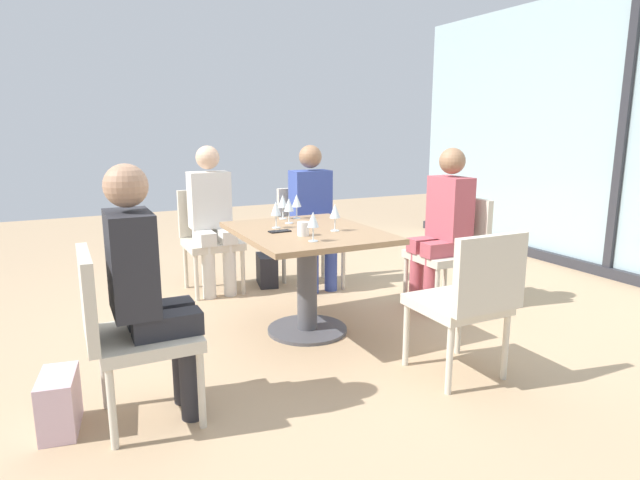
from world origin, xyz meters
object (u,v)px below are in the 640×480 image
object	(u,v)px
wine_glass_2	(289,205)
cell_phone_on_table	(280,231)
chair_far_right	(469,296)
wine_glass_3	(335,212)
chair_near_window	(453,245)
wine_glass_1	(276,209)
person_near_window	(443,221)
handbag_1	(59,403)
person_front_right	(146,282)
coffee_cup	(303,229)
wine_glass_5	(313,220)
chair_front_right	(125,326)
chair_side_end	(209,234)
person_side_end	(212,212)
person_far_left	(313,210)
chair_far_left	(308,231)
dining_table_main	(307,258)
wine_glass_4	(297,201)
wine_glass_0	(283,202)
handbag_0	(267,270)

from	to	relation	value
wine_glass_2	cell_phone_on_table	bearing A→B (deg)	-34.10
chair_far_right	wine_glass_3	xyz separation A→B (m)	(-0.94, -0.35, 0.37)
chair_near_window	wine_glass_1	distance (m)	1.49
person_near_window	handbag_1	xyz separation A→B (m)	(0.63, -2.75, -0.56)
person_front_right	cell_phone_on_table	distance (m)	1.21
chair_far_right	coffee_cup	bearing A→B (deg)	-145.92
wine_glass_3	wine_glass_5	world-z (taller)	same
chair_front_right	coffee_cup	size ratio (longest dim) A/B	9.67
wine_glass_1	chair_side_end	bearing A→B (deg)	-171.57
chair_near_window	person_side_end	world-z (taller)	person_side_end
cell_phone_on_table	wine_glass_3	bearing A→B (deg)	65.48
person_near_window	person_front_right	bearing A→B (deg)	-73.10
person_far_left	chair_far_left	bearing A→B (deg)	-180.00
person_side_end	cell_phone_on_table	xyz separation A→B (m)	(1.19, 0.14, 0.03)
chair_near_window	person_near_window	bearing A→B (deg)	-90.00
wine_glass_1	handbag_1	bearing A→B (deg)	-61.11
dining_table_main	person_front_right	world-z (taller)	person_front_right
wine_glass_4	cell_phone_on_table	size ratio (longest dim) A/B	1.28
chair_side_end	wine_glass_0	xyz separation A→B (m)	(0.84, 0.36, 0.37)
person_far_left	wine_glass_4	size ratio (longest dim) A/B	6.81
chair_side_end	wine_glass_3	world-z (taller)	wine_glass_3
dining_table_main	chair_far_left	distance (m)	1.18
dining_table_main	wine_glass_2	xyz separation A→B (m)	(-0.28, -0.01, 0.33)
wine_glass_1	coffee_cup	distance (m)	0.34
person_far_left	wine_glass_3	world-z (taller)	person_far_left
person_far_left	person_front_right	bearing A→B (deg)	-45.09
handbag_0	chair_side_end	bearing A→B (deg)	-93.08
person_side_end	wine_glass_2	xyz separation A→B (m)	(0.93, 0.32, 0.16)
chair_near_window	chair_side_end	world-z (taller)	same
handbag_1	wine_glass_0	bearing A→B (deg)	133.31
wine_glass_2	chair_front_right	bearing A→B (deg)	-51.87
handbag_1	wine_glass_4	bearing A→B (deg)	131.10
wine_glass_1	chair_far_left	bearing A→B (deg)	143.78
wine_glass_3	chair_front_right	bearing A→B (deg)	-67.58
dining_table_main	person_near_window	xyz separation A→B (m)	(-0.00, 1.16, 0.17)
chair_far_left	chair_far_right	distance (m)	2.12
person_near_window	chair_near_window	bearing A→B (deg)	90.00
wine_glass_5	dining_table_main	bearing A→B (deg)	161.23
chair_far_right	handbag_1	distance (m)	2.16
chair_side_end	chair_front_right	bearing A→B (deg)	-24.81
person_far_left	chair_near_window	bearing A→B (deg)	38.90
chair_near_window	chair_front_right	bearing A→B (deg)	-74.48
chair_far_right	person_far_left	distance (m)	2.03
person_side_end	handbag_0	distance (m)	0.74
wine_glass_1	wine_glass_5	world-z (taller)	same
wine_glass_4	wine_glass_5	xyz separation A→B (m)	(0.81, -0.24, 0.00)
cell_phone_on_table	handbag_0	size ratio (longest dim) A/B	0.48
chair_side_end	wine_glass_3	xyz separation A→B (m)	(1.44, 0.49, 0.37)
coffee_cup	handbag_1	distance (m)	1.68
wine_glass_5	cell_phone_on_table	xyz separation A→B (m)	(-0.37, -0.07, -0.13)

